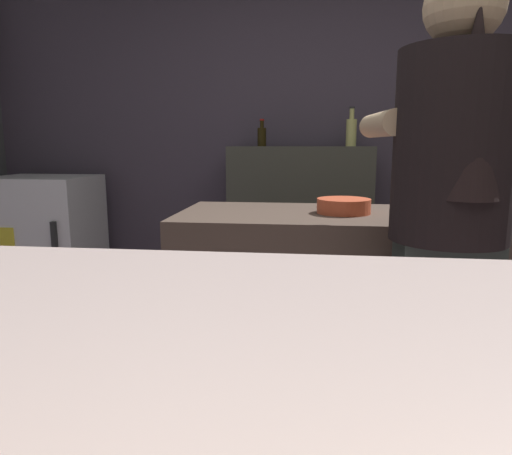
# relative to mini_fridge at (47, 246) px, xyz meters

# --- Properties ---
(wall_back) EXTENTS (5.20, 0.10, 2.70)m
(wall_back) POSITION_rel_mini_fridge_xyz_m (2.02, 0.45, 0.86)
(wall_back) COLOR #4A404E
(wall_back) RESTS_ON ground
(prep_counter) EXTENTS (2.10, 0.60, 0.92)m
(prep_counter) POSITION_rel_mini_fridge_xyz_m (2.37, -1.11, -0.03)
(prep_counter) COLOR #4D3D33
(prep_counter) RESTS_ON ground
(back_shelf) EXTENTS (0.96, 0.36, 1.18)m
(back_shelf) POSITION_rel_mini_fridge_xyz_m (1.78, 0.17, 0.10)
(back_shelf) COLOR #3F3F36
(back_shelf) RESTS_ON ground
(mini_fridge) EXTENTS (0.67, 0.58, 0.98)m
(mini_fridge) POSITION_rel_mini_fridge_xyz_m (0.00, 0.00, 0.00)
(mini_fridge) COLOR white
(mini_fridge) RESTS_ON ground
(bartender) EXTENTS (0.45, 0.53, 1.68)m
(bartender) POSITION_rel_mini_fridge_xyz_m (2.26, -1.57, 0.49)
(bartender) COLOR #2E3732
(bartender) RESTS_ON ground
(mixing_bowl) EXTENTS (0.21, 0.21, 0.06)m
(mixing_bowl) POSITION_rel_mini_fridge_xyz_m (1.98, -1.12, 0.46)
(mixing_bowl) COLOR #CD5131
(mixing_bowl) RESTS_ON prep_counter
(chefs_knife) EXTENTS (0.24, 0.11, 0.01)m
(chefs_knife) POSITION_rel_mini_fridge_xyz_m (2.54, -1.16, 0.44)
(chefs_knife) COLOR silver
(chefs_knife) RESTS_ON prep_counter
(bottle_soy) EXTENTS (0.06, 0.06, 0.18)m
(bottle_soy) POSITION_rel_mini_fridge_xyz_m (1.52, 0.14, 0.76)
(bottle_soy) COLOR black
(bottle_soy) RESTS_ON back_shelf
(bottle_vinegar) EXTENTS (0.07, 0.07, 0.26)m
(bottle_vinegar) POSITION_rel_mini_fridge_xyz_m (2.11, 0.19, 0.79)
(bottle_vinegar) COLOR #D4CF75
(bottle_vinegar) RESTS_ON back_shelf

